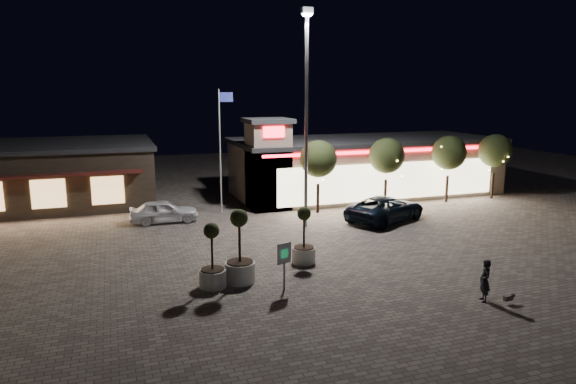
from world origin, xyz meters
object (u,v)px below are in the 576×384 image
object	(u,v)px
white_sedan	(164,211)
planter_left	(240,260)
planter_mid	(213,267)
pedestrian	(485,281)
valet_sign	(284,257)
pickup_truck	(386,209)

from	to	relation	value
white_sedan	planter_left	distance (m)	11.33
planter_left	planter_mid	xyz separation A→B (m)	(-1.20, -0.20, -0.13)
pedestrian	valet_sign	xyz separation A→B (m)	(-6.88, 3.54, 0.56)
planter_mid	planter_left	bearing A→B (deg)	9.59
planter_left	valet_sign	distance (m)	2.11
pedestrian	planter_mid	xyz separation A→B (m)	(-9.54, 4.80, 0.02)
valet_sign	planter_mid	bearing A→B (deg)	154.66
white_sedan	valet_sign	size ratio (longest dim) A/B	2.08
pickup_truck	pedestrian	bearing A→B (deg)	143.01
pickup_truck	planter_mid	bearing A→B (deg)	96.04
white_sedan	planter_left	bearing A→B (deg)	-168.53
planter_left	white_sedan	bearing A→B (deg)	100.38
white_sedan	planter_mid	distance (m)	11.38
pickup_truck	pedestrian	distance (m)	12.34
planter_left	planter_mid	distance (m)	1.22
valet_sign	pickup_truck	bearing A→B (deg)	42.00
white_sedan	planter_mid	bearing A→B (deg)	-174.66
pickup_truck	planter_left	world-z (taller)	planter_left
white_sedan	planter_mid	size ratio (longest dim) A/B	1.51
pedestrian	planter_mid	size ratio (longest dim) A/B	0.60
pickup_truck	planter_mid	distance (m)	14.14
pedestrian	planter_left	bearing A→B (deg)	-102.13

